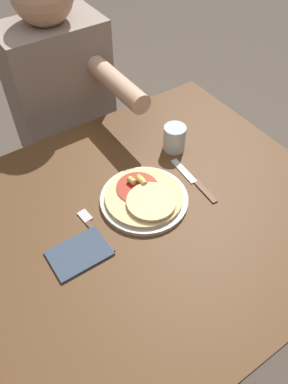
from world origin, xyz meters
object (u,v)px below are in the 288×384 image
object	(u,v)px
fork	(94,228)
dining_table	(140,238)
plate	(144,199)
pizza	(145,196)
drinking_glass	(174,138)
knife	(194,181)
person_diner	(63,101)

from	to	relation	value
fork	dining_table	bearing A→B (deg)	-19.15
plate	pizza	distance (m)	0.02
dining_table	drinking_glass	world-z (taller)	drinking_glass
dining_table	knife	bearing A→B (deg)	6.97
knife	person_diner	world-z (taller)	person_diner
plate	fork	distance (m)	0.18
plate	person_diner	size ratio (longest dim) A/B	0.22
plate	person_diner	xyz separation A→B (m)	(0.03, 0.62, -0.01)
fork	drinking_glass	size ratio (longest dim) A/B	1.95
drinking_glass	pizza	bearing A→B (deg)	-146.38
plate	drinking_glass	xyz separation A→B (m)	(0.22, 0.14, 0.04)
fork	person_diner	xyz separation A→B (m)	(0.21, 0.62, -0.01)
plate	person_diner	bearing A→B (deg)	87.32
knife	drinking_glass	xyz separation A→B (m)	(0.04, 0.16, 0.04)
pizza	fork	size ratio (longest dim) A/B	1.34
dining_table	plate	bearing A→B (deg)	46.42
pizza	person_diner	bearing A→B (deg)	87.38
fork	knife	xyz separation A→B (m)	(0.35, -0.02, 0.00)
pizza	drinking_glass	size ratio (longest dim) A/B	2.62
fork	drinking_glass	xyz separation A→B (m)	(0.40, 0.15, 0.04)
dining_table	pizza	world-z (taller)	pizza
dining_table	plate	world-z (taller)	plate
plate	fork	size ratio (longest dim) A/B	1.51
knife	fork	bearing A→B (deg)	177.17
fork	knife	distance (m)	0.36
plate	person_diner	world-z (taller)	person_diner
dining_table	person_diner	size ratio (longest dim) A/B	0.95
dining_table	person_diner	xyz separation A→B (m)	(0.08, 0.67, 0.09)
plate	person_diner	distance (m)	0.62
pizza	knife	world-z (taller)	pizza
pizza	dining_table	bearing A→B (deg)	-136.81
fork	person_diner	world-z (taller)	person_diner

